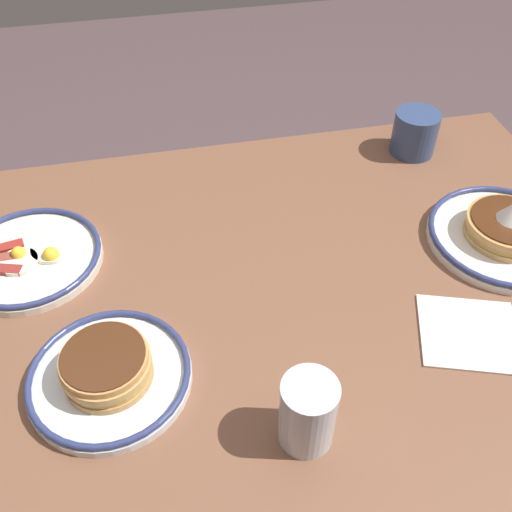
{
  "coord_description": "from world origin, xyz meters",
  "views": [
    {
      "loc": [
        0.08,
        0.63,
        1.45
      ],
      "look_at": [
        -0.06,
        -0.04,
        0.77
      ],
      "focal_mm": 40.34,
      "sensor_mm": 36.0,
      "label": 1
    }
  ],
  "objects_px": {
    "plate_near_main": "(29,257)",
    "plate_far_companion": "(108,372)",
    "plate_center_pancakes": "(505,233)",
    "paper_napkin": "(469,333)",
    "drinking_glass": "(307,415)",
    "coffee_mug": "(416,132)"
  },
  "relations": [
    {
      "from": "coffee_mug",
      "to": "plate_far_companion",
      "type": "bearing_deg",
      "value": 34.71
    },
    {
      "from": "plate_center_pancakes",
      "to": "coffee_mug",
      "type": "bearing_deg",
      "value": -81.08
    },
    {
      "from": "plate_far_companion",
      "to": "coffee_mug",
      "type": "height_order",
      "value": "coffee_mug"
    },
    {
      "from": "plate_far_companion",
      "to": "paper_napkin",
      "type": "height_order",
      "value": "plate_far_companion"
    },
    {
      "from": "plate_far_companion",
      "to": "plate_center_pancakes",
      "type": "bearing_deg",
      "value": -167.75
    },
    {
      "from": "paper_napkin",
      "to": "drinking_glass",
      "type": "bearing_deg",
      "value": 20.48
    },
    {
      "from": "coffee_mug",
      "to": "drinking_glass",
      "type": "bearing_deg",
      "value": 55.79
    },
    {
      "from": "plate_far_companion",
      "to": "coffee_mug",
      "type": "xyz_separation_m",
      "value": [
        -0.65,
        -0.45,
        0.02
      ]
    },
    {
      "from": "drinking_glass",
      "to": "paper_napkin",
      "type": "height_order",
      "value": "drinking_glass"
    },
    {
      "from": "plate_near_main",
      "to": "plate_far_companion",
      "type": "relative_size",
      "value": 1.06
    },
    {
      "from": "plate_far_companion",
      "to": "paper_napkin",
      "type": "distance_m",
      "value": 0.55
    },
    {
      "from": "coffee_mug",
      "to": "drinking_glass",
      "type": "height_order",
      "value": "drinking_glass"
    },
    {
      "from": "plate_near_main",
      "to": "coffee_mug",
      "type": "height_order",
      "value": "coffee_mug"
    },
    {
      "from": "plate_near_main",
      "to": "plate_far_companion",
      "type": "xyz_separation_m",
      "value": [
        -0.13,
        0.27,
        0.01
      ]
    },
    {
      "from": "plate_center_pancakes",
      "to": "drinking_glass",
      "type": "height_order",
      "value": "drinking_glass"
    },
    {
      "from": "plate_near_main",
      "to": "paper_napkin",
      "type": "xyz_separation_m",
      "value": [
        -0.67,
        0.3,
        -0.01
      ]
    },
    {
      "from": "drinking_glass",
      "to": "paper_napkin",
      "type": "xyz_separation_m",
      "value": [
        -0.29,
        -0.11,
        -0.05
      ]
    },
    {
      "from": "plate_center_pancakes",
      "to": "paper_napkin",
      "type": "xyz_separation_m",
      "value": [
        0.16,
        0.18,
        -0.02
      ]
    },
    {
      "from": "paper_napkin",
      "to": "plate_center_pancakes",
      "type": "bearing_deg",
      "value": -130.71
    },
    {
      "from": "plate_near_main",
      "to": "plate_center_pancakes",
      "type": "relative_size",
      "value": 0.92
    },
    {
      "from": "paper_napkin",
      "to": "coffee_mug",
      "type": "bearing_deg",
      "value": -102.73
    },
    {
      "from": "plate_near_main",
      "to": "plate_center_pancakes",
      "type": "distance_m",
      "value": 0.84
    }
  ]
}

